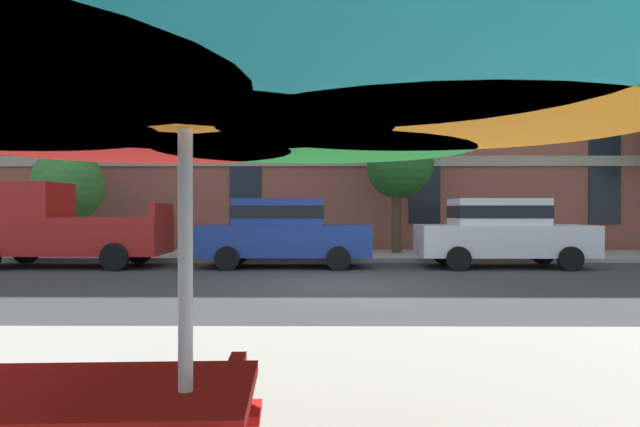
# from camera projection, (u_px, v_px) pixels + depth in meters

# --- Properties ---
(ground_plane) EXTENTS (120.00, 120.00, 0.00)m
(ground_plane) POSITION_uv_depth(u_px,v_px,m) (343.00, 286.00, 11.33)
(ground_plane) COLOR #38383A
(sidewalk_far) EXTENTS (56.00, 3.60, 0.12)m
(sidewalk_far) POSITION_uv_depth(u_px,v_px,m) (336.00, 255.00, 18.13)
(sidewalk_far) COLOR #9E998E
(sidewalk_far) RESTS_ON ground
(apartment_building) EXTENTS (37.72, 12.08, 19.20)m
(apartment_building) POSITION_uv_depth(u_px,v_px,m) (333.00, 31.00, 26.25)
(apartment_building) COLOR #934C3D
(apartment_building) RESTS_ON ground
(pickup_red) EXTENTS (5.10, 2.12, 2.20)m
(pickup_red) POSITION_uv_depth(u_px,v_px,m) (58.00, 228.00, 15.08)
(pickup_red) COLOR #B21E19
(pickup_red) RESTS_ON ground
(sedan_blue) EXTENTS (4.40, 1.98, 1.78)m
(sedan_blue) POSITION_uv_depth(u_px,v_px,m) (283.00, 231.00, 15.03)
(sedan_blue) COLOR navy
(sedan_blue) RESTS_ON ground
(sedan_white) EXTENTS (4.40, 1.98, 1.78)m
(sedan_white) POSITION_uv_depth(u_px,v_px,m) (501.00, 231.00, 14.98)
(sedan_white) COLOR silver
(sedan_white) RESTS_ON ground
(street_tree_left) EXTENTS (2.23, 2.18, 3.50)m
(street_tree_left) POSITION_uv_depth(u_px,v_px,m) (68.00, 181.00, 18.50)
(street_tree_left) COLOR #4C3823
(street_tree_left) RESTS_ON ground
(street_tree_middle) EXTENTS (2.12, 2.47, 4.44)m
(street_tree_middle) POSITION_uv_depth(u_px,v_px,m) (399.00, 160.00, 18.41)
(street_tree_middle) COLOR #4C3823
(street_tree_middle) RESTS_ON ground
(patio_umbrella) EXTENTS (3.76, 3.49, 2.27)m
(patio_umbrella) POSITION_uv_depth(u_px,v_px,m) (185.00, 82.00, 2.32)
(patio_umbrella) COLOR silver
(patio_umbrella) RESTS_ON ground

